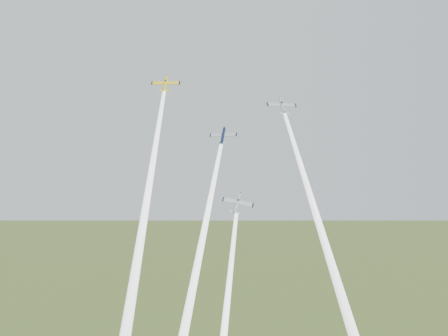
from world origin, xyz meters
TOP-DOWN VIEW (x-y plane):
  - plane_yellow at (-14.87, 1.84)m, footprint 7.99×6.40m
  - smoke_trail_yellow at (-17.01, -23.27)m, footprint 6.18×47.79m
  - plane_navy at (-0.17, -2.79)m, footprint 7.96×6.88m
  - smoke_trail_navy at (-6.07, -26.20)m, footprint 13.24×44.83m
  - plane_silver_right at (15.88, 5.74)m, footprint 9.18×7.77m
  - smoke_trail_silver_right at (20.42, -17.75)m, footprint 10.67×44.83m
  - plane_silver_low at (3.25, -6.70)m, footprint 9.56×7.12m

SIDE VIEW (x-z plane):
  - smoke_trail_navy at x=-6.07m, z-range 46.46..98.36m
  - smoke_trail_silver_right at x=20.42m, z-range 55.51..106.90m
  - plane_silver_low at x=3.25m, z-range 79.36..87.36m
  - smoke_trail_yellow at x=-17.01m, z-range 57.71..112.01m
  - plane_navy at x=-0.17m, z-range 97.08..103.06m
  - plane_silver_right at x=15.88m, z-range 105.06..112.15m
  - plane_yellow at x=-14.87m, z-range 110.51..116.93m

